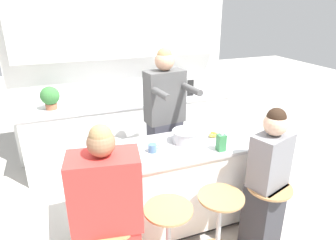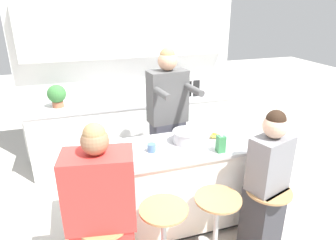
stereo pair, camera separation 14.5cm
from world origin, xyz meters
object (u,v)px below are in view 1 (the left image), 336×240
(fruit_bowl, at_px, (113,146))
(potted_plant, at_px, (50,97))
(kitchen_island, at_px, (170,186))
(coffee_cup_near, at_px, (153,148))
(bar_stool_center_left, at_px, (168,236))
(person_wrapped_blanket, at_px, (108,221))
(cooking_pot, at_px, (186,136))
(person_seated_near, at_px, (267,185))
(banana_bunch, at_px, (214,135))
(juice_carton, at_px, (221,142))
(microwave, at_px, (173,86))
(person_cooking, at_px, (165,125))
(bar_stool_center_right, at_px, (219,223))
(bar_stool_rightmost, at_px, (266,213))

(fruit_bowl, relative_size, potted_plant, 0.67)
(kitchen_island, distance_m, coffee_cup_near, 0.51)
(bar_stool_center_left, height_order, person_wrapped_blanket, person_wrapped_blanket)
(cooking_pot, bearing_deg, person_seated_near, -49.78)
(person_wrapped_blanket, distance_m, cooking_pot, 1.11)
(coffee_cup_near, distance_m, banana_bunch, 0.69)
(juice_carton, bearing_deg, fruit_bowl, 158.35)
(banana_bunch, relative_size, microwave, 0.30)
(fruit_bowl, bearing_deg, bar_stool_center_left, -67.52)
(person_seated_near, relative_size, microwave, 2.60)
(person_cooking, bearing_deg, juice_carton, -80.11)
(bar_stool_center_right, distance_m, person_wrapped_blanket, 0.99)
(person_cooking, distance_m, potted_plant, 1.50)
(kitchen_island, height_order, bar_stool_center_right, kitchen_island)
(bar_stool_center_left, xyz_separation_m, coffee_cup_near, (0.05, 0.52, 0.55))
(potted_plant, bearing_deg, banana_bunch, -43.45)
(bar_stool_center_right, bearing_deg, person_wrapped_blanket, 179.95)
(bar_stool_center_right, bearing_deg, bar_stool_center_left, 178.78)
(bar_stool_center_left, distance_m, bar_stool_center_right, 0.47)
(person_cooking, height_order, microwave, person_cooking)
(bar_stool_rightmost, relative_size, potted_plant, 2.24)
(person_cooking, height_order, juice_carton, person_cooking)
(bar_stool_center_right, xyz_separation_m, juice_carton, (0.17, 0.33, 0.60))
(bar_stool_rightmost, relative_size, person_cooking, 0.38)
(bar_stool_rightmost, height_order, cooking_pot, cooking_pot)
(coffee_cup_near, relative_size, potted_plant, 0.38)
(person_cooking, distance_m, banana_bunch, 0.62)
(bar_stool_rightmost, height_order, person_seated_near, person_seated_near)
(bar_stool_rightmost, bearing_deg, person_seated_near, 94.83)
(bar_stool_rightmost, bearing_deg, potted_plant, 129.56)
(fruit_bowl, distance_m, microwave, 1.73)
(banana_bunch, bearing_deg, bar_stool_rightmost, -72.09)
(person_wrapped_blanket, xyz_separation_m, fruit_bowl, (0.19, 0.70, 0.25))
(person_wrapped_blanket, distance_m, coffee_cup_near, 0.78)
(fruit_bowl, height_order, banana_bunch, fruit_bowl)
(fruit_bowl, bearing_deg, person_seated_near, -29.75)
(person_seated_near, xyz_separation_m, microwave, (-0.08, 2.00, 0.41))
(person_cooking, bearing_deg, kitchen_island, -112.37)
(person_cooking, bearing_deg, coffee_cup_near, -126.46)
(kitchen_island, xyz_separation_m, person_seated_near, (0.70, -0.56, 0.19))
(microwave, bearing_deg, bar_stool_center_right, -100.80)
(bar_stool_center_left, height_order, person_cooking, person_cooking)
(bar_stool_center_left, relative_size, banana_bunch, 4.13)
(banana_bunch, bearing_deg, fruit_bowl, 175.39)
(bar_stool_center_left, distance_m, microwave, 2.27)
(juice_carton, xyz_separation_m, potted_plant, (-1.42, 1.71, 0.10))
(potted_plant, bearing_deg, bar_stool_center_left, -68.99)
(cooking_pot, xyz_separation_m, potted_plant, (-1.20, 1.43, 0.12))
(bar_stool_center_right, bearing_deg, fruit_bowl, 137.21)
(bar_stool_rightmost, bearing_deg, bar_stool_center_right, 175.54)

